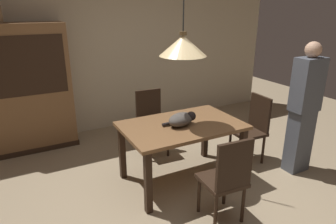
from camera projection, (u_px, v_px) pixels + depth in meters
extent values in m
plane|color=#998466|center=(193.00, 203.00, 3.35)|extent=(10.00, 10.00, 0.00)
cube|color=beige|center=(111.00, 44.00, 5.07)|extent=(6.40, 0.10, 2.90)
cube|color=brown|center=(182.00, 126.00, 3.57)|extent=(1.40, 0.90, 0.04)
cube|color=black|center=(148.00, 183.00, 3.09)|extent=(0.07, 0.07, 0.71)
cube|color=black|center=(242.00, 156.00, 3.64)|extent=(0.07, 0.07, 0.71)
cube|color=black|center=(122.00, 152.00, 3.74)|extent=(0.07, 0.07, 0.71)
cube|color=black|center=(205.00, 133.00, 4.29)|extent=(0.07, 0.07, 0.71)
cube|color=black|center=(222.00, 180.00, 3.00)|extent=(0.43, 0.43, 0.04)
cube|color=black|center=(234.00, 166.00, 2.76)|extent=(0.38, 0.06, 0.48)
cylinder|color=black|center=(225.00, 188.00, 3.27)|extent=(0.04, 0.04, 0.41)
cylinder|color=black|center=(199.00, 195.00, 3.15)|extent=(0.04, 0.04, 0.41)
cylinder|color=black|center=(243.00, 204.00, 3.00)|extent=(0.04, 0.04, 0.41)
cylinder|color=black|center=(216.00, 213.00, 2.88)|extent=(0.04, 0.04, 0.41)
cube|color=black|center=(248.00, 132.00, 4.13)|extent=(0.42, 0.42, 0.04)
cube|color=black|center=(260.00, 113.00, 4.11)|extent=(0.06, 0.38, 0.48)
cylinder|color=black|center=(230.00, 145.00, 4.28)|extent=(0.04, 0.04, 0.41)
cylinder|color=black|center=(244.00, 154.00, 4.00)|extent=(0.04, 0.04, 0.41)
cylinder|color=black|center=(248.00, 141.00, 4.40)|extent=(0.04, 0.04, 0.41)
cylinder|color=black|center=(263.00, 150.00, 4.13)|extent=(0.04, 0.04, 0.41)
cube|color=black|center=(153.00, 126.00, 4.33)|extent=(0.42, 0.42, 0.04)
cube|color=black|center=(148.00, 106.00, 4.40)|extent=(0.38, 0.06, 0.48)
cylinder|color=black|center=(147.00, 147.00, 4.21)|extent=(0.04, 0.04, 0.41)
cylinder|color=black|center=(168.00, 143.00, 4.33)|extent=(0.04, 0.04, 0.41)
cylinder|color=black|center=(139.00, 138.00, 4.48)|extent=(0.04, 0.04, 0.41)
cylinder|color=black|center=(159.00, 135.00, 4.61)|extent=(0.04, 0.04, 0.41)
ellipsoid|color=#4C4742|center=(181.00, 119.00, 3.49)|extent=(0.39, 0.32, 0.15)
sphere|color=black|center=(191.00, 116.00, 3.52)|extent=(0.11, 0.11, 0.11)
cylinder|color=black|center=(169.00, 124.00, 3.50)|extent=(0.18, 0.04, 0.04)
cone|color=beige|center=(183.00, 46.00, 3.25)|extent=(0.52, 0.52, 0.22)
cylinder|color=#513D23|center=(183.00, 33.00, 3.21)|extent=(0.08, 0.08, 0.04)
cube|color=brown|center=(31.00, 89.00, 4.38)|extent=(1.10, 0.44, 1.85)
cube|color=black|center=(28.00, 66.00, 4.07)|extent=(0.97, 0.01, 0.81)
cube|color=black|center=(40.00, 144.00, 4.68)|extent=(1.12, 0.45, 0.08)
cube|color=#4C515B|center=(299.00, 141.00, 3.91)|extent=(0.30, 0.20, 0.83)
cube|color=#4C515B|center=(308.00, 85.00, 3.66)|extent=(0.36, 0.22, 0.66)
sphere|color=tan|center=(313.00, 50.00, 3.52)|extent=(0.19, 0.19, 0.19)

